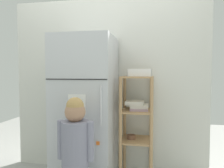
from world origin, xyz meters
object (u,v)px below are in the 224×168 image
Objects in this scene: child_standing at (75,143)px; fruit_bin at (141,73)px; refrigerator at (86,110)px; pantry_shelf_unit at (137,117)px.

child_standing is 3.93× the size of fruit_bin.
child_standing is (0.07, -0.52, -0.19)m from refrigerator.
refrigerator is at bearing -167.45° from pantry_shelf_unit.
pantry_shelf_unit is (0.54, 0.12, -0.07)m from refrigerator.
fruit_bin is at bearing 10.10° from refrigerator.
fruit_bin is (0.59, 0.11, 0.40)m from refrigerator.
refrigerator is 1.59× the size of child_standing.
pantry_shelf_unit is 4.58× the size of fruit_bin.
pantry_shelf_unit is at bearing 161.61° from fruit_bin.
refrigerator is 0.72m from fruit_bin.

